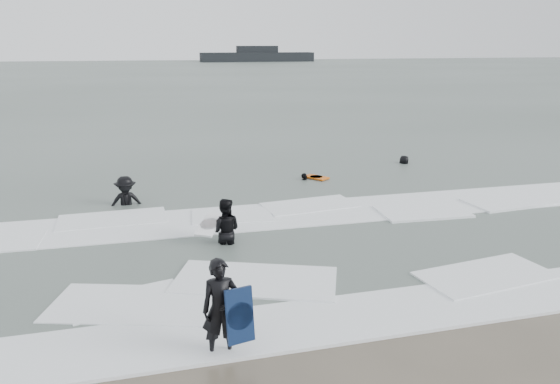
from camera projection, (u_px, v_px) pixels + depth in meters
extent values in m
plane|color=brown|center=(339.00, 305.00, 11.30)|extent=(320.00, 320.00, 0.00)
plane|color=#47544C|center=(164.00, 76.00, 86.06)|extent=(320.00, 320.00, 0.00)
imported|color=black|center=(222.00, 354.00, 9.52)|extent=(0.67, 0.45, 1.79)
imported|color=black|center=(225.00, 244.00, 14.74)|extent=(1.03, 0.90, 1.82)
imported|color=black|center=(127.00, 207.00, 18.04)|extent=(1.24, 0.74, 1.89)
imported|color=black|center=(305.00, 181.00, 21.38)|extent=(0.93, 0.62, 1.47)
imported|color=black|center=(404.00, 165.00, 24.28)|extent=(0.91, 0.81, 1.56)
cube|color=white|center=(350.00, 317.00, 10.73)|extent=(30.03, 2.32, 0.07)
cube|color=white|center=(272.00, 217.00, 16.90)|extent=(30.00, 2.60, 0.09)
cube|color=black|center=(257.00, 57.00, 150.98)|extent=(31.27, 5.58, 2.46)
cube|color=black|center=(257.00, 49.00, 150.42)|extent=(11.17, 3.35, 1.79)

